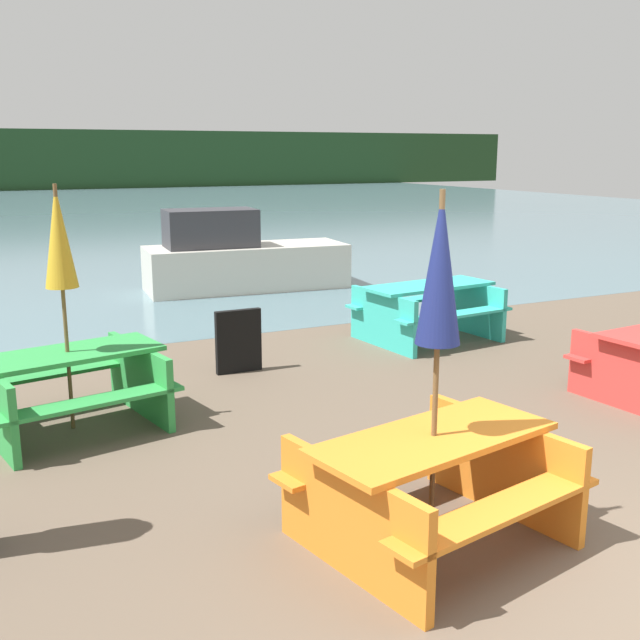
% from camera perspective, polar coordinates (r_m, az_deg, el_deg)
% --- Properties ---
extents(water, '(60.00, 50.00, 0.00)m').
position_cam_1_polar(water, '(35.03, -20.17, 7.79)').
color(water, slate).
rests_on(water, ground_plane).
extents(far_treeline, '(80.00, 1.60, 4.00)m').
position_cam_1_polar(far_treeline, '(54.88, -22.60, 11.21)').
color(far_treeline, '#1E3D1E').
rests_on(far_treeline, water).
extents(picnic_table_orange, '(1.92, 1.68, 0.75)m').
position_cam_1_polar(picnic_table_orange, '(5.10, 8.56, -11.76)').
color(picnic_table_orange, orange).
rests_on(picnic_table_orange, ground_plane).
extents(picnic_table_green, '(1.89, 1.67, 0.75)m').
position_cam_1_polar(picnic_table_green, '(7.37, -18.52, -4.55)').
color(picnic_table_green, green).
rests_on(picnic_table_green, ground_plane).
extents(picnic_table_teal, '(1.96, 1.57, 0.78)m').
position_cam_1_polar(picnic_table_teal, '(10.38, 8.23, 1.06)').
color(picnic_table_teal, '#33B7A8').
rests_on(picnic_table_teal, ground_plane).
extents(umbrella_navy, '(0.29, 0.29, 2.33)m').
position_cam_1_polar(umbrella_navy, '(4.70, 9.11, 3.63)').
color(umbrella_navy, brown).
rests_on(umbrella_navy, ground_plane).
extents(umbrella_gold, '(0.29, 0.29, 2.28)m').
position_cam_1_polar(umbrella_gold, '(7.11, -19.28, 5.85)').
color(umbrella_gold, brown).
rests_on(umbrella_gold, ground_plane).
extents(boat, '(3.83, 1.62, 1.52)m').
position_cam_1_polar(boat, '(14.17, -6.15, 4.62)').
color(boat, beige).
rests_on(boat, water).
extents(signboard, '(0.55, 0.08, 0.75)m').
position_cam_1_polar(signboard, '(8.83, -6.23, -1.62)').
color(signboard, black).
rests_on(signboard, ground_plane).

